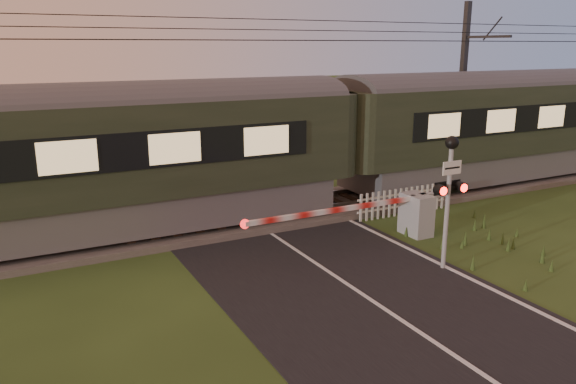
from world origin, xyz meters
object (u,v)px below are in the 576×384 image
train (336,139)px  picket_fence (403,201)px  catenary_mast (463,86)px  crossing_signal (449,179)px  boom_gate (409,214)px

train → picket_fence: size_ratio=12.44×
train → catenary_mast: (7.68, 2.23, 1.36)m
train → crossing_signal: size_ratio=13.25×
boom_gate → catenary_mast: bearing=38.2°
crossing_signal → boom_gate: bearing=70.7°
boom_gate → crossing_signal: size_ratio=1.99×
catenary_mast → train: bearing=-163.8°
boom_gate → crossing_signal: (-0.82, -2.34, 1.60)m
picket_fence → catenary_mast: 8.17m
train → crossing_signal: (-0.58, -5.96, -0.05)m
catenary_mast → crossing_signal: bearing=-135.2°
boom_gate → catenary_mast: catenary_mast is taller
crossing_signal → catenary_mast: bearing=44.8°
boom_gate → catenary_mast: (7.44, 5.85, 3.02)m
boom_gate → crossing_signal: crossing_signal is taller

